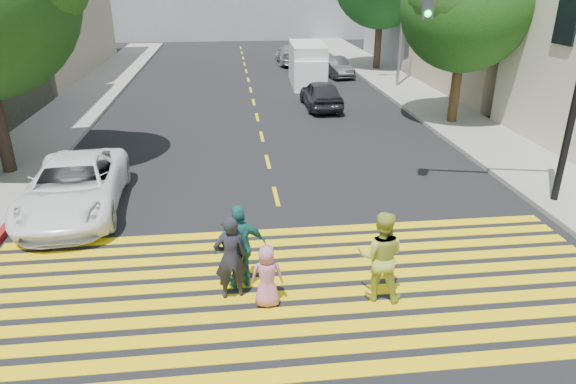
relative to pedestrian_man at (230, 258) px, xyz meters
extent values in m
plane|color=black|center=(1.34, -1.13, -0.88)|extent=(120.00, 120.00, 0.00)
cube|color=gray|center=(-7.16, 20.87, -0.80)|extent=(3.00, 40.00, 0.15)
cube|color=gray|center=(9.84, 13.87, -0.80)|extent=(3.00, 60.00, 0.15)
cube|color=maroon|center=(-5.56, 4.87, -0.80)|extent=(0.20, 8.00, 0.16)
cube|color=yellow|center=(1.34, -2.33, -0.87)|extent=(13.40, 0.35, 0.01)
cube|color=yellow|center=(1.34, -1.78, -0.87)|extent=(13.40, 0.35, 0.01)
cube|color=yellow|center=(1.34, -1.23, -0.87)|extent=(13.40, 0.35, 0.01)
cube|color=yellow|center=(1.34, -0.68, -0.87)|extent=(13.40, 0.35, 0.01)
cube|color=yellow|center=(1.34, -0.13, -0.87)|extent=(13.40, 0.35, 0.01)
cube|color=yellow|center=(1.34, 0.42, -0.87)|extent=(13.40, 0.35, 0.01)
cube|color=yellow|center=(1.34, 0.97, -0.87)|extent=(13.40, 0.35, 0.01)
cube|color=yellow|center=(1.34, 1.52, -0.87)|extent=(13.40, 0.35, 0.01)
cube|color=yellow|center=(1.34, 2.07, -0.87)|extent=(13.40, 0.35, 0.01)
cube|color=yellow|center=(1.34, 2.62, -0.87)|extent=(13.40, 0.35, 0.01)
cube|color=yellow|center=(1.34, 4.87, -0.87)|extent=(0.12, 1.40, 0.01)
cube|color=yellow|center=(1.34, 7.87, -0.87)|extent=(0.12, 1.40, 0.01)
cube|color=yellow|center=(1.34, 10.87, -0.87)|extent=(0.12, 1.40, 0.01)
cube|color=yellow|center=(1.34, 13.87, -0.87)|extent=(0.12, 1.40, 0.01)
cube|color=yellow|center=(1.34, 16.87, -0.87)|extent=(0.12, 1.40, 0.01)
cube|color=yellow|center=(1.34, 19.87, -0.87)|extent=(0.12, 1.40, 0.01)
cube|color=yellow|center=(1.34, 22.87, -0.87)|extent=(0.12, 1.40, 0.01)
cube|color=yellow|center=(1.34, 25.87, -0.87)|extent=(0.12, 1.40, 0.01)
cube|color=yellow|center=(1.34, 28.87, -0.87)|extent=(0.12, 1.40, 0.01)
cube|color=yellow|center=(1.34, 31.87, -0.87)|extent=(0.12, 1.40, 0.01)
cube|color=yellow|center=(1.34, 34.87, -0.87)|extent=(0.12, 1.40, 0.01)
cube|color=yellow|center=(1.34, 37.87, -0.87)|extent=(0.12, 1.40, 0.01)
cylinder|color=black|center=(-6.93, 7.57, 0.64)|extent=(0.48, 0.48, 3.04)
cylinder|color=#3C2A16|center=(9.54, 11.75, 0.49)|extent=(0.53, 0.53, 2.72)
sphere|color=black|center=(9.54, 11.75, 3.90)|extent=(6.76, 6.76, 5.13)
cylinder|color=black|center=(10.03, 25.31, 0.75)|extent=(0.60, 0.60, 3.24)
imported|color=black|center=(0.00, 0.00, 0.00)|extent=(0.71, 0.53, 1.75)
imported|color=#B4BD3E|center=(2.87, -0.37, 0.05)|extent=(1.07, 0.95, 1.86)
imported|color=#C26D8B|center=(0.68, -0.36, -0.24)|extent=(0.65, 0.45, 1.28)
imported|color=#22706F|center=(0.20, 0.34, 0.03)|extent=(1.12, 0.63, 1.81)
imported|color=white|center=(-4.10, 4.53, -0.16)|extent=(2.66, 5.25, 1.42)
imported|color=black|center=(4.48, 15.25, -0.20)|extent=(1.66, 3.99, 1.35)
imported|color=#999999|center=(4.65, 28.56, -0.20)|extent=(1.92, 4.66, 1.35)
imported|color=#212227|center=(6.85, 23.38, -0.28)|extent=(1.84, 3.78, 1.19)
cube|color=silver|center=(4.71, 21.19, 0.28)|extent=(2.10, 4.72, 2.31)
cube|color=white|center=(4.60, 19.16, -0.04)|extent=(1.81, 1.20, 1.66)
cylinder|color=black|center=(3.88, 19.57, -0.55)|extent=(0.27, 0.66, 0.65)
cylinder|color=black|center=(5.36, 19.49, -0.55)|extent=(0.27, 0.66, 0.65)
cylinder|color=black|center=(4.06, 22.89, -0.55)|extent=(0.27, 0.66, 0.65)
cylinder|color=black|center=(5.54, 22.81, -0.55)|extent=(0.27, 0.66, 0.65)
cube|color=#2E2D35|center=(5.14, 4.36, 4.44)|extent=(0.33, 0.33, 0.88)
sphere|color=#1BFB2B|center=(5.10, 4.22, 4.15)|extent=(0.20, 0.20, 0.17)
cylinder|color=gray|center=(9.61, 19.49, 3.70)|extent=(0.17, 0.17, 9.16)
camera|label=1|loc=(0.11, -8.69, 5.04)|focal=32.00mm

